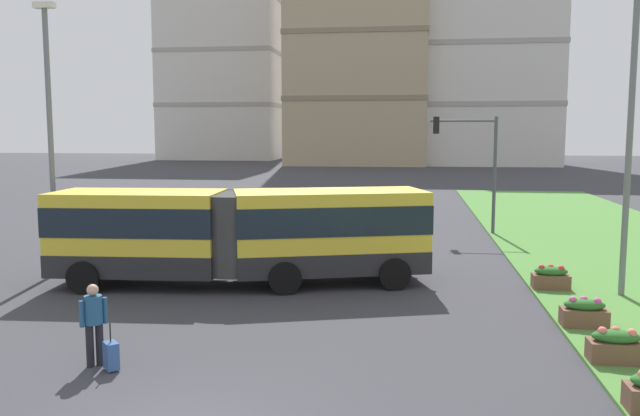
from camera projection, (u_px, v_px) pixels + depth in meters
articulated_bus at (241, 233)px, 20.65m from camera, size 11.92×4.74×3.00m
car_white_van at (238, 206)px, 36.30m from camera, size 4.57×2.40×1.58m
pedestrian_crossing at (94, 319)px, 13.46m from camera, size 0.45×0.43×1.74m
rolling_suitcase at (111, 355)px, 13.28m from camera, size 0.42×0.43×0.97m
flower_planter_1 at (616, 346)px, 13.55m from camera, size 1.10×0.56×0.74m
flower_planter_2 at (584, 312)px, 16.04m from camera, size 1.10×0.56×0.74m
flower_planter_3 at (551, 277)px, 19.89m from camera, size 1.10×0.56×0.74m
traffic_light_far_right at (473, 154)px, 30.60m from camera, size 3.14×0.28×5.57m
streetlight_left at (50, 128)px, 21.82m from camera, size 0.70×0.28×9.10m
streetlight_median at (630, 131)px, 18.59m from camera, size 0.70×0.28×8.87m
apartment_tower_west at (222, 29)px, 114.53m from camera, size 20.42×14.24×45.61m
apartment_tower_westcentre at (359, 41)px, 97.07m from camera, size 20.35×17.75×36.69m
apartment_tower_centre at (486, 23)px, 96.40m from camera, size 20.17×18.41×41.84m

